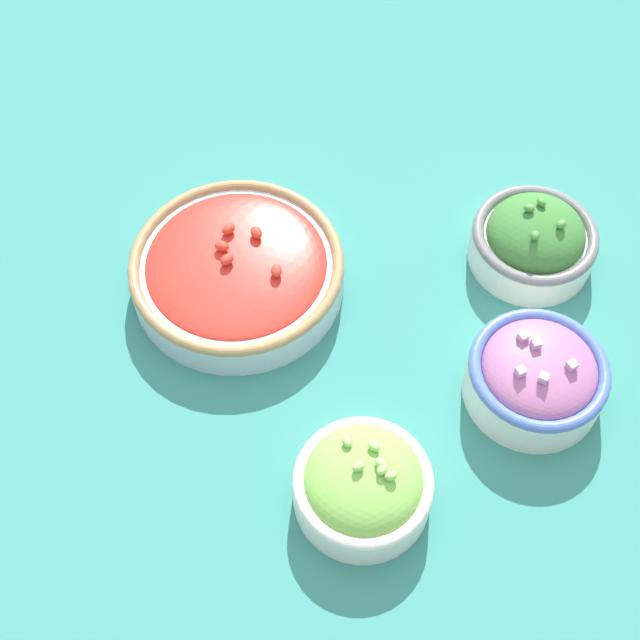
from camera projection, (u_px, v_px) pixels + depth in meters
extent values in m
plane|color=#337F75|center=(320.00, 336.00, 0.88)|extent=(3.00, 3.00, 0.00)
cylinder|color=#B2C1CC|center=(238.00, 274.00, 0.90)|extent=(0.22, 0.22, 0.04)
torus|color=#997A4C|center=(236.00, 264.00, 0.89)|extent=(0.22, 0.22, 0.01)
ellipsoid|color=red|center=(236.00, 264.00, 0.89)|extent=(0.18, 0.18, 0.02)
ellipsoid|color=red|center=(256.00, 232.00, 0.89)|extent=(0.02, 0.02, 0.01)
ellipsoid|color=red|center=(228.00, 229.00, 0.89)|extent=(0.02, 0.02, 0.01)
ellipsoid|color=red|center=(276.00, 271.00, 0.86)|extent=(0.01, 0.02, 0.01)
ellipsoid|color=red|center=(222.00, 246.00, 0.88)|extent=(0.01, 0.01, 0.01)
ellipsoid|color=red|center=(227.00, 260.00, 0.87)|extent=(0.02, 0.02, 0.01)
cylinder|color=silver|center=(534.00, 382.00, 0.83)|extent=(0.13, 0.13, 0.04)
torus|color=#4766B7|center=(539.00, 371.00, 0.81)|extent=(0.13, 0.13, 0.01)
ellipsoid|color=#9E5B8E|center=(539.00, 371.00, 0.81)|extent=(0.11, 0.11, 0.04)
cube|color=#C699C1|center=(544.00, 378.00, 0.79)|extent=(0.01, 0.01, 0.01)
cube|color=#C699C1|center=(536.00, 344.00, 0.80)|extent=(0.01, 0.01, 0.01)
cube|color=#C699C1|center=(523.00, 337.00, 0.81)|extent=(0.01, 0.01, 0.01)
cube|color=#C699C1|center=(521.00, 371.00, 0.79)|extent=(0.01, 0.01, 0.01)
cube|color=#C699C1|center=(572.00, 365.00, 0.79)|extent=(0.01, 0.01, 0.01)
cylinder|color=silver|center=(532.00, 246.00, 0.92)|extent=(0.13, 0.13, 0.04)
torus|color=slate|center=(536.00, 235.00, 0.91)|extent=(0.13, 0.13, 0.01)
ellipsoid|color=#387533|center=(536.00, 235.00, 0.91)|extent=(0.10, 0.10, 0.06)
ellipsoid|color=#47893D|center=(529.00, 208.00, 0.88)|extent=(0.01, 0.01, 0.01)
ellipsoid|color=#47893D|center=(535.00, 235.00, 0.87)|extent=(0.01, 0.01, 0.01)
ellipsoid|color=#47893D|center=(542.00, 202.00, 0.89)|extent=(0.01, 0.01, 0.01)
ellipsoid|color=#47893D|center=(561.00, 224.00, 0.87)|extent=(0.01, 0.01, 0.01)
cylinder|color=silver|center=(362.00, 490.00, 0.78)|extent=(0.12, 0.12, 0.04)
torus|color=silver|center=(363.00, 481.00, 0.76)|extent=(0.12, 0.12, 0.01)
ellipsoid|color=#7ABC4C|center=(363.00, 481.00, 0.76)|extent=(0.10, 0.10, 0.05)
ellipsoid|color=#99D166|center=(382.00, 470.00, 0.74)|extent=(0.01, 0.01, 0.01)
ellipsoid|color=#99D166|center=(374.00, 446.00, 0.75)|extent=(0.01, 0.01, 0.01)
ellipsoid|color=#99D166|center=(381.00, 463.00, 0.74)|extent=(0.01, 0.01, 0.01)
ellipsoid|color=#99D166|center=(358.00, 466.00, 0.74)|extent=(0.01, 0.01, 0.01)
ellipsoid|color=#99D166|center=(391.00, 476.00, 0.73)|extent=(0.01, 0.01, 0.01)
ellipsoid|color=#99D166|center=(347.00, 442.00, 0.75)|extent=(0.01, 0.01, 0.01)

